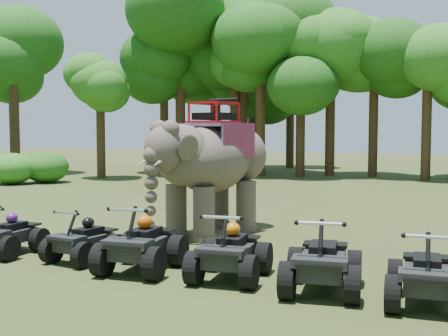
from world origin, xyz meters
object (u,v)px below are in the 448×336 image
Objects in this scene: atv_1 at (84,234)px; atv_2 at (141,237)px; atv_3 at (230,245)px; atv_4 at (322,254)px; elephant at (212,166)px; atv_0 at (8,229)px; atv_5 at (427,267)px.

atv_2 is (1.61, -0.24, 0.11)m from atv_1.
atv_3 is 0.97× the size of atv_4.
atv_0 is at bearing -112.67° from elephant.
atv_0 is 0.85× the size of atv_2.
atv_3 is (1.87, 0.17, -0.03)m from atv_2.
elephant is 2.40× the size of atv_4.
atv_4 is 1.06× the size of atv_5.
atv_4 is at bearing 171.77° from atv_5.
atv_5 is at bearing -6.80° from atv_2.
atv_0 is 8.97m from atv_5.
atv_4 is at bearing -5.58° from atv_2.
elephant is 2.37× the size of atv_2.
atv_4 is (7.24, 0.04, 0.09)m from atv_0.
atv_2 is (3.57, -0.02, 0.10)m from atv_0.
elephant is 2.79× the size of atv_0.
atv_5 is (7.02, -0.26, 0.06)m from atv_1.
atv_3 is at bearing 4.56° from atv_1.
elephant is at bearing 124.84° from atv_4.
elephant is at bearing 138.43° from atv_5.
atv_2 reaches higher than atv_0.
atv_3 is (2.31, -4.08, -1.18)m from elephant.
atv_4 is (5.29, -0.18, 0.10)m from atv_1.
atv_2 is 1.08× the size of atv_5.
atv_3 reaches higher than atv_1.
atv_0 is at bearing 173.07° from atv_2.
atv_1 is at bearing 172.48° from atv_5.
atv_3 is 3.54m from atv_5.
elephant reaches higher than atv_2.
atv_2 is at bearing -2.79° from atv_1.
atv_0 is at bearing 174.53° from atv_3.
elephant is 4.84m from atv_3.
atv_2 reaches higher than atv_5.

